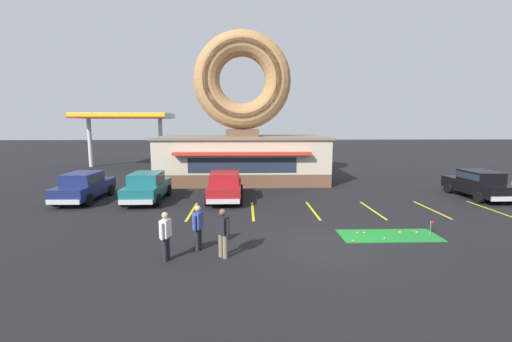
% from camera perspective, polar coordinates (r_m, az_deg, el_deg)
% --- Properties ---
extents(ground_plane, '(160.00, 160.00, 0.00)m').
position_cam_1_polar(ground_plane, '(12.59, 11.36, -12.20)').
color(ground_plane, black).
extents(donut_shop_building, '(12.30, 6.75, 10.96)m').
position_cam_1_polar(donut_shop_building, '(25.45, -2.26, 6.66)').
color(donut_shop_building, brown).
rests_on(donut_shop_building, ground).
extents(putting_mat, '(3.76, 1.52, 0.03)m').
position_cam_1_polar(putting_mat, '(14.35, 21.23, -9.99)').
color(putting_mat, '#1E842D').
rests_on(putting_mat, ground).
extents(mini_donut_near_left, '(0.13, 0.13, 0.04)m').
position_cam_1_polar(mini_donut_near_left, '(15.09, 25.19, -9.21)').
color(mini_donut_near_left, '#D17F47').
rests_on(mini_donut_near_left, putting_mat).
extents(mini_donut_near_right, '(0.13, 0.13, 0.04)m').
position_cam_1_polar(mini_donut_near_right, '(14.21, 16.58, -9.82)').
color(mini_donut_near_right, '#A5724C').
rests_on(mini_donut_near_right, putting_mat).
extents(mini_donut_mid_left, '(0.13, 0.13, 0.04)m').
position_cam_1_polar(mini_donut_mid_left, '(14.82, 22.86, -9.38)').
color(mini_donut_mid_left, '#D8667F').
rests_on(mini_donut_mid_left, putting_mat).
extents(mini_donut_mid_centre, '(0.13, 0.13, 0.04)m').
position_cam_1_polar(mini_donut_mid_centre, '(15.21, 24.76, -9.05)').
color(mini_donut_mid_centre, brown).
rests_on(mini_donut_mid_centre, putting_mat).
extents(mini_donut_mid_right, '(0.13, 0.13, 0.04)m').
position_cam_1_polar(mini_donut_mid_right, '(13.25, 15.89, -11.09)').
color(mini_donut_mid_right, '#A5724C').
rests_on(mini_donut_mid_right, putting_mat).
extents(mini_donut_far_left, '(0.13, 0.13, 0.04)m').
position_cam_1_polar(mini_donut_far_left, '(14.27, 17.59, -9.78)').
color(mini_donut_far_left, '#D8667F').
rests_on(mini_donut_far_left, putting_mat).
extents(golf_ball, '(0.04, 0.04, 0.04)m').
position_cam_1_polar(golf_ball, '(13.90, 20.59, -10.39)').
color(golf_ball, white).
rests_on(golf_ball, putting_mat).
extents(putting_flag_pin, '(0.13, 0.01, 0.55)m').
position_cam_1_polar(putting_flag_pin, '(14.97, 27.21, -7.91)').
color(putting_flag_pin, silver).
rests_on(putting_flag_pin, putting_mat).
extents(car_teal, '(2.03, 4.58, 1.60)m').
position_cam_1_polar(car_teal, '(20.03, -17.68, -2.30)').
color(car_teal, '#196066').
rests_on(car_teal, ground).
extents(car_navy, '(2.06, 4.60, 1.60)m').
position_cam_1_polar(car_navy, '(21.39, -26.76, -2.15)').
color(car_navy, navy).
rests_on(car_navy, ground).
extents(car_red, '(2.01, 4.57, 1.60)m').
position_cam_1_polar(car_red, '(19.31, -5.17, -2.33)').
color(car_red, maroon).
rests_on(car_red, ground).
extents(car_black, '(2.03, 4.58, 1.60)m').
position_cam_1_polar(car_black, '(23.67, 33.11, -1.69)').
color(car_black, black).
rests_on(car_black, ground).
extents(pedestrian_blue_sweater_man, '(0.32, 0.58, 1.57)m').
position_cam_1_polar(pedestrian_blue_sweater_man, '(11.25, -14.83, -10.13)').
color(pedestrian_blue_sweater_man, '#232328').
rests_on(pedestrian_blue_sweater_man, ground).
extents(pedestrian_hooded_kid, '(0.45, 0.45, 1.61)m').
position_cam_1_polar(pedestrian_hooded_kid, '(11.16, -5.57, -9.91)').
color(pedestrian_hooded_kid, '#7F7056').
rests_on(pedestrian_hooded_kid, ground).
extents(pedestrian_leather_jacket_man, '(0.35, 0.57, 1.56)m').
position_cam_1_polar(pedestrian_leather_jacket_man, '(11.91, -9.63, -8.98)').
color(pedestrian_leather_jacket_man, '#232328').
rests_on(pedestrian_leather_jacket_man, ground).
extents(trash_bin, '(0.57, 0.57, 0.97)m').
position_cam_1_polar(trash_bin, '(23.17, -16.08, -1.82)').
color(trash_bin, '#1E662D').
rests_on(trash_bin, ground).
extents(gas_station_canopy, '(9.00, 4.46, 5.30)m').
position_cam_1_polar(gas_station_canopy, '(36.49, -21.12, 8.28)').
color(gas_station_canopy, silver).
rests_on(gas_station_canopy, ground).
extents(parking_stripe_far_left, '(0.12, 3.60, 0.01)m').
position_cam_1_polar(parking_stripe_far_left, '(17.26, -10.64, -6.63)').
color(parking_stripe_far_left, yellow).
rests_on(parking_stripe_far_left, ground).
extents(parking_stripe_left, '(0.12, 3.60, 0.01)m').
position_cam_1_polar(parking_stripe_left, '(17.05, -0.56, -6.66)').
color(parking_stripe_left, yellow).
rests_on(parking_stripe_left, ground).
extents(parking_stripe_mid_left, '(0.12, 3.60, 0.01)m').
position_cam_1_polar(parking_stripe_mid_left, '(17.37, 9.45, -6.50)').
color(parking_stripe_mid_left, yellow).
rests_on(parking_stripe_mid_left, ground).
extents(parking_stripe_centre, '(0.12, 3.60, 0.01)m').
position_cam_1_polar(parking_stripe_centre, '(18.19, 18.82, -6.16)').
color(parking_stripe_centre, yellow).
rests_on(parking_stripe_centre, ground).
extents(parking_stripe_mid_right, '(0.12, 3.60, 0.01)m').
position_cam_1_polar(parking_stripe_mid_right, '(19.44, 27.17, -5.73)').
color(parking_stripe_mid_right, yellow).
rests_on(parking_stripe_mid_right, ground).
extents(parking_stripe_right, '(0.12, 3.60, 0.01)m').
position_cam_1_polar(parking_stripe_right, '(21.05, 34.37, -5.26)').
color(parking_stripe_right, yellow).
rests_on(parking_stripe_right, ground).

